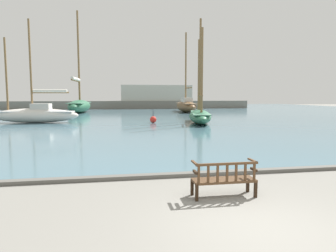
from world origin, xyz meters
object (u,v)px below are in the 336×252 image
channel_buoy (153,119)px  sailboat_nearest_port (200,114)px  sailboat_mid_starboard (35,114)px  sailboat_centre_channel (80,105)px  sailboat_far_port (186,105)px  park_bench (224,179)px

channel_buoy → sailboat_nearest_port: bearing=-10.9°
sailboat_mid_starboard → sailboat_centre_channel: 17.48m
sailboat_nearest_port → channel_buoy: size_ratio=7.24×
sailboat_mid_starboard → sailboat_centre_channel: size_ratio=0.63×
sailboat_nearest_port → sailboat_far_port: size_ratio=0.77×
park_bench → channel_buoy: channel_buoy is taller
sailboat_nearest_port → sailboat_mid_starboard: size_ratio=1.00×
park_bench → sailboat_far_port: bearing=78.0°
park_bench → sailboat_nearest_port: bearing=75.7°
sailboat_centre_channel → sailboat_nearest_port: bearing=-57.1°
sailboat_nearest_port → channel_buoy: sailboat_nearest_port is taller
sailboat_mid_starboard → channel_buoy: size_ratio=7.21×
sailboat_mid_starboard → sailboat_far_port: 24.54m
sailboat_nearest_port → sailboat_centre_channel: (-13.03, 20.14, 0.39)m
sailboat_mid_starboard → sailboat_nearest_port: bearing=-10.4°
park_bench → sailboat_mid_starboard: bearing=114.1°
sailboat_nearest_port → channel_buoy: 4.36m
sailboat_nearest_port → sailboat_far_port: bearing=80.4°
sailboat_far_port → sailboat_centre_channel: bearing=176.4°
sailboat_nearest_port → sailboat_far_port: sailboat_far_port is taller
sailboat_nearest_port → sailboat_centre_channel: sailboat_centre_channel is taller
park_bench → sailboat_nearest_port: (5.02, 19.69, 0.40)m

